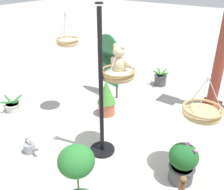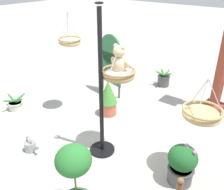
% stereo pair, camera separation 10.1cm
% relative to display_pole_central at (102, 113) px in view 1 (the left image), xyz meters
% --- Properties ---
extents(ground_plane, '(40.00, 40.00, 0.00)m').
position_rel_display_pole_central_xyz_m(ground_plane, '(0.13, 0.01, -0.79)').
color(ground_plane, '#ADAAA3').
extents(display_pole_central, '(0.44, 0.44, 2.50)m').
position_rel_display_pole_central_xyz_m(display_pole_central, '(0.00, 0.00, 0.00)').
color(display_pole_central, black).
rests_on(display_pole_central, ground).
extents(hanging_basket_with_teddy, '(0.54, 0.54, 0.54)m').
position_rel_display_pole_central_xyz_m(hanging_basket_with_teddy, '(0.15, 0.25, 0.64)').
color(hanging_basket_with_teddy, '#A37F51').
extents(teddy_bear, '(0.33, 0.29, 0.48)m').
position_rel_display_pole_central_xyz_m(teddy_bear, '(0.15, 0.27, 0.84)').
color(teddy_bear, '#D1B789').
extents(hanging_basket_left_high, '(0.47, 0.47, 0.67)m').
position_rel_display_pole_central_xyz_m(hanging_basket_left_high, '(-1.42, 0.71, 0.81)').
color(hanging_basket_left_high, tan).
extents(hanging_basket_right_low, '(0.57, 0.57, 0.66)m').
position_rel_display_pole_central_xyz_m(hanging_basket_right_low, '(1.45, 0.49, 0.28)').
color(hanging_basket_right_low, tan).
extents(greenhouse_pillar_left, '(0.43, 0.43, 2.62)m').
position_rel_display_pole_central_xyz_m(greenhouse_pillar_left, '(1.07, 2.73, 0.48)').
color(greenhouse_pillar_left, brown).
rests_on(greenhouse_pillar_left, ground).
extents(potted_plant_fern_front, '(0.44, 0.44, 1.07)m').
position_rel_display_pole_central_xyz_m(potted_plant_fern_front, '(0.54, -1.15, -0.16)').
color(potted_plant_fern_front, '#2D5638').
rests_on(potted_plant_fern_front, ground).
extents(potted_plant_flowering_red, '(0.43, 0.43, 0.68)m').
position_rel_display_pole_central_xyz_m(potted_plant_flowering_red, '(1.39, 0.18, -0.44)').
color(potted_plant_flowering_red, '#4C4C51').
rests_on(potted_plant_flowering_red, ground).
extents(potted_plant_tall_leafy, '(0.54, 0.57, 0.35)m').
position_rel_display_pole_central_xyz_m(potted_plant_tall_leafy, '(-2.52, -0.10, -0.67)').
color(potted_plant_tall_leafy, beige).
rests_on(potted_plant_tall_leafy, ground).
extents(potted_plant_bushy_green, '(0.40, 0.40, 0.81)m').
position_rel_display_pole_central_xyz_m(potted_plant_bushy_green, '(-0.70, 1.04, -0.37)').
color(potted_plant_bushy_green, '#BC6042').
rests_on(potted_plant_bushy_green, ground).
extents(potted_plant_small_succulent, '(0.47, 0.48, 0.45)m').
position_rel_display_pole_central_xyz_m(potted_plant_small_succulent, '(-0.45, 3.15, -0.60)').
color(potted_plant_small_succulent, '#4C4C51').
rests_on(potted_plant_small_succulent, ground).
extents(display_sign_board, '(0.75, 0.21, 1.54)m').
position_rel_display_pole_central_xyz_m(display_sign_board, '(-1.30, 1.88, 0.11)').
color(display_sign_board, '#286B3D').
rests_on(display_sign_board, ground).
extents(watering_can, '(0.35, 0.20, 0.30)m').
position_rel_display_pole_central_xyz_m(watering_can, '(-1.00, -0.79, -0.68)').
color(watering_can, gray).
rests_on(watering_can, ground).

